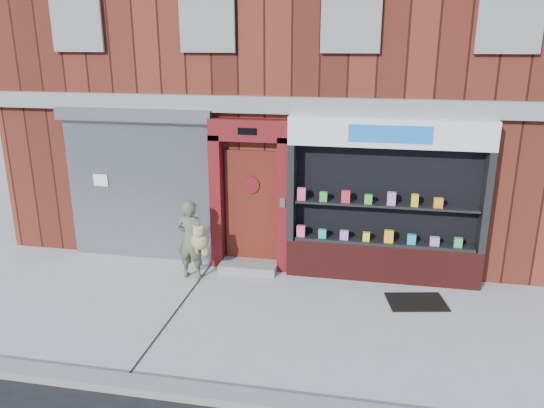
# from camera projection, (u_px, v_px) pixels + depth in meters

# --- Properties ---
(ground) EXTENTS (80.00, 80.00, 0.00)m
(ground) POSITION_uv_depth(u_px,v_px,m) (270.00, 317.00, 8.54)
(ground) COLOR #9E9E99
(ground) RESTS_ON ground
(curb) EXTENTS (60.00, 0.30, 0.12)m
(curb) POSITION_uv_depth(u_px,v_px,m) (236.00, 398.00, 6.51)
(curb) COLOR gray
(curb) RESTS_ON ground
(building) EXTENTS (12.00, 8.16, 8.00)m
(building) POSITION_uv_depth(u_px,v_px,m) (317.00, 51.00, 12.97)
(building) COLOR #491910
(building) RESTS_ON ground
(shutter_bay) EXTENTS (3.10, 0.30, 3.04)m
(shutter_bay) POSITION_uv_depth(u_px,v_px,m) (139.00, 176.00, 10.38)
(shutter_bay) COLOR gray
(shutter_bay) RESTS_ON ground
(red_door_bay) EXTENTS (1.52, 0.58, 2.90)m
(red_door_bay) POSITION_uv_depth(u_px,v_px,m) (250.00, 196.00, 9.99)
(red_door_bay) COLOR #530E10
(red_door_bay) RESTS_ON ground
(pharmacy_bay) EXTENTS (3.50, 0.41, 3.00)m
(pharmacy_bay) POSITION_uv_depth(u_px,v_px,m) (385.00, 208.00, 9.51)
(pharmacy_bay) COLOR #521713
(pharmacy_bay) RESTS_ON ground
(woman) EXTENTS (0.65, 0.42, 1.51)m
(woman) POSITION_uv_depth(u_px,v_px,m) (192.00, 240.00, 9.72)
(woman) COLOR #515F3E
(woman) RESTS_ON ground
(doormat) EXTENTS (1.07, 0.85, 0.02)m
(doormat) POSITION_uv_depth(u_px,v_px,m) (416.00, 302.00, 9.00)
(doormat) COLOR black
(doormat) RESTS_ON ground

